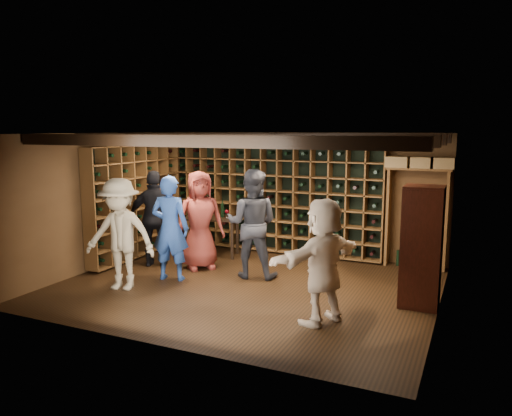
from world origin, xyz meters
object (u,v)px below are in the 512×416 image
at_px(display_cabinet, 421,249).
at_px(man_blue_shirt, 170,228).
at_px(guest_red_floral, 200,220).
at_px(guest_khaki, 120,234).
at_px(tasting_table, 211,221).
at_px(guest_beige, 323,261).
at_px(guest_woman_black, 156,219).
at_px(man_grey_suit, 252,224).

distance_m(display_cabinet, man_blue_shirt, 4.07).
distance_m(guest_red_floral, guest_khaki, 1.66).
xyz_separation_m(guest_red_floral, tasting_table, (-0.27, 0.90, -0.19)).
height_order(display_cabinet, guest_khaki, guest_khaki).
distance_m(guest_khaki, guest_beige, 3.39).
bearing_deg(guest_red_floral, guest_woman_black, 146.04).
height_order(man_blue_shirt, guest_red_floral, guest_red_floral).
xyz_separation_m(man_blue_shirt, tasting_table, (-0.17, 1.71, -0.18)).
height_order(guest_red_floral, guest_khaki, guest_red_floral).
bearing_deg(display_cabinet, guest_khaki, -165.75).
distance_m(man_grey_suit, tasting_table, 1.71).
distance_m(man_grey_suit, guest_woman_black, 1.96).
xyz_separation_m(display_cabinet, guest_red_floral, (-3.95, 0.43, 0.05)).
xyz_separation_m(man_grey_suit, guest_red_floral, (-1.10, 0.09, -0.04)).
height_order(display_cabinet, guest_red_floral, guest_red_floral).
bearing_deg(man_grey_suit, guest_beige, 127.62).
xyz_separation_m(display_cabinet, guest_woman_black, (-4.80, 0.24, 0.05)).
height_order(man_grey_suit, tasting_table, man_grey_suit).
distance_m(man_blue_shirt, guest_beige, 3.05).
height_order(man_blue_shirt, guest_beige, man_blue_shirt).
distance_m(display_cabinet, guest_beige, 1.62).
height_order(guest_red_floral, tasting_table, guest_red_floral).
height_order(display_cabinet, man_grey_suit, man_grey_suit).
bearing_deg(guest_beige, guest_woman_black, -83.81).
relative_size(man_grey_suit, tasting_table, 1.64).
height_order(man_blue_shirt, tasting_table, man_blue_shirt).
relative_size(guest_red_floral, guest_khaki, 1.01).
bearing_deg(guest_beige, guest_red_floral, -92.33).
distance_m(guest_woman_black, tasting_table, 1.25).
distance_m(man_grey_suit, guest_beige, 2.30).
bearing_deg(man_blue_shirt, guest_red_floral, -108.86).
xyz_separation_m(guest_woman_black, guest_beige, (3.69, -1.42, -0.06)).
bearing_deg(guest_red_floral, guest_khaki, -155.72).
xyz_separation_m(guest_red_floral, guest_beige, (2.84, -1.61, -0.06)).
bearing_deg(guest_khaki, tasting_table, 70.76).
distance_m(guest_woman_black, guest_beige, 3.95).
relative_size(display_cabinet, guest_khaki, 0.97).
bearing_deg(guest_red_floral, tasting_table, 60.34).
bearing_deg(man_grey_suit, guest_red_floral, -15.99).
distance_m(display_cabinet, guest_red_floral, 3.97).
bearing_deg(guest_woman_black, guest_beige, 134.09).
bearing_deg(man_blue_shirt, guest_woman_black, -51.44).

